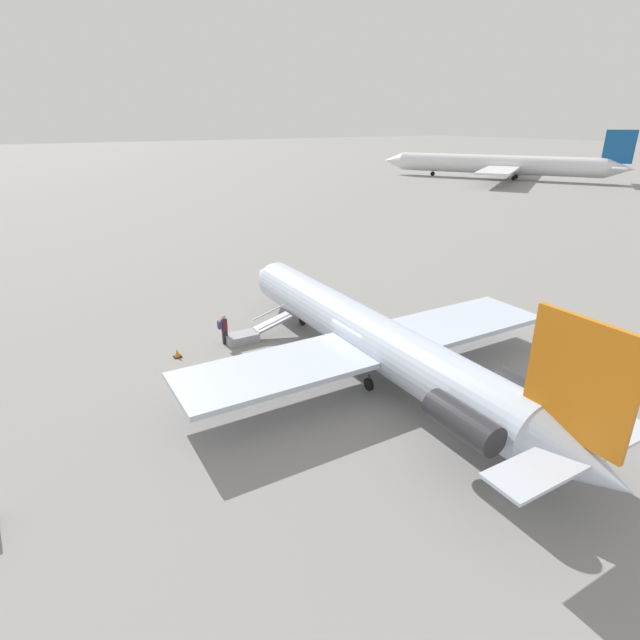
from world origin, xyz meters
name	(u,v)px	position (x,y,z in m)	size (l,w,h in m)	color
ground_plane	(363,367)	(0.00, 0.00, 0.00)	(600.00, 600.00, 0.00)	gray
airplane_main	(375,339)	(-0.86, 0.03, 1.94)	(26.31, 19.66, 6.48)	silver
airplane_far_right	(501,164)	(55.25, -77.30, 3.00)	(45.57, 36.26, 10.08)	silver
boarding_stairs	(248,335)	(6.21, 3.58, 0.37)	(1.16, 4.05, 1.64)	#99999E
passenger	(224,328)	(6.49, 4.92, 1.00)	(0.36, 0.54, 1.74)	#23232D
traffic_cone_near_stairs	(177,353)	(6.24, 7.72, 0.21)	(0.42, 0.42, 0.46)	black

